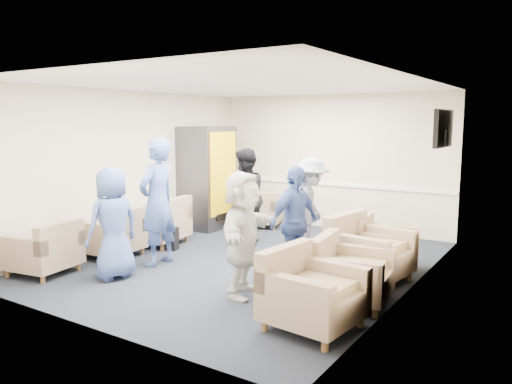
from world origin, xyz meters
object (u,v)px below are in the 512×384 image
Objects in this scene: person_front_left at (113,223)px; armchair_right_midnear at (348,275)px; vending_machine at (207,177)px; person_back_left at (245,197)px; armchair_left_near at (46,252)px; person_front_right at (243,234)px; armchair_left_far at (160,224)px; armchair_right_near at (309,295)px; person_mid_left at (158,202)px; person_mid_right at (294,222)px; armchair_right_far at (382,247)px; armchair_left_mid at (113,237)px; armchair_corner at (260,211)px; person_back_right at (310,208)px; armchair_right_midfar at (366,253)px.

armchair_right_midnear is at bearing 115.71° from person_front_left.
vending_machine reaches higher than person_front_left.
person_front_left is 2.58m from person_back_left.
armchair_left_near is 0.60× the size of person_front_right.
armchair_left_far is 1.58m from person_back_left.
vending_machine reaches higher than armchair_left_far.
armchair_left_near is at bearing 101.11° from armchair_right_near.
armchair_right_near is 3.69m from person_back_left.
vending_machine is at bearing 51.13° from armchair_right_midnear.
person_mid_left is at bearing 36.09° from armchair_left_far.
person_mid_left is (0.98, 1.25, 0.63)m from armchair_left_near.
person_front_right is at bearing -178.47° from person_mid_right.
armchair_left_near is at bearing 118.75° from armchair_right_far.
armchair_corner is (0.72, 3.25, -0.01)m from armchair_left_mid.
armchair_corner is 0.67× the size of person_front_right.
person_mid_left is (0.17, -3.15, 0.63)m from armchair_corner.
armchair_corner is at bearing 53.05° from person_mid_right.
person_mid_right is at bearing -32.63° from vending_machine.
armchair_right_near is 0.63× the size of person_mid_right.
armchair_right_near is 2.83m from person_back_right.
armchair_right_far is (-0.06, 2.49, -0.03)m from armchair_right_near.
armchair_left_near is at bearing -40.87° from person_mid_left.
armchair_left_mid is 0.57× the size of person_mid_right.
person_front_right reaches higher than person_front_left.
armchair_right_near reaches higher than armchair_left_near.
armchair_left_near is 3.99m from armchair_right_near.
armchair_right_near is 2.49m from armchair_right_far.
person_front_right reaches higher than armchair_right_midnear.
armchair_right_midnear reaches higher than armchair_left_near.
person_mid_left reaches higher than armchair_left_near.
armchair_right_midnear is 1.36m from person_front_right.
person_mid_right reaches higher than armchair_left_near.
person_mid_left reaches higher than person_back_right.
person_back_right is (1.92, -1.54, 0.48)m from armchair_corner.
person_back_right is (2.64, 1.71, 0.46)m from armchair_left_mid.
armchair_left_far is 0.52× the size of person_mid_left.
armchair_right_midfar is 1.41m from person_back_right.
armchair_right_midnear reaches higher than armchair_corner.
person_back_left is at bearing 179.70° from person_front_left.
armchair_corner is at bearing -179.73° from person_mid_left.
vending_machine is (-4.10, 2.49, 0.69)m from armchair_right_midnear.
armchair_left_far is (0.03, 1.04, 0.02)m from armchair_left_mid.
armchair_left_far is (0.12, 2.18, 0.03)m from armchair_left_near.
armchair_right_midfar is at bearing 110.45° from armchair_left_near.
vending_machine is (-3.98, 0.93, 0.70)m from armchair_right_far.
armchair_left_far is 0.92× the size of armchair_right_midfar.
person_mid_right is (-1.01, 0.51, 0.44)m from armchair_right_midnear.
armchair_right_far is (3.83, 1.69, -0.01)m from armchair_left_mid.
armchair_left_mid is 0.52× the size of person_back_left.
armchair_right_midnear is at bearing 87.64° from person_mid_left.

